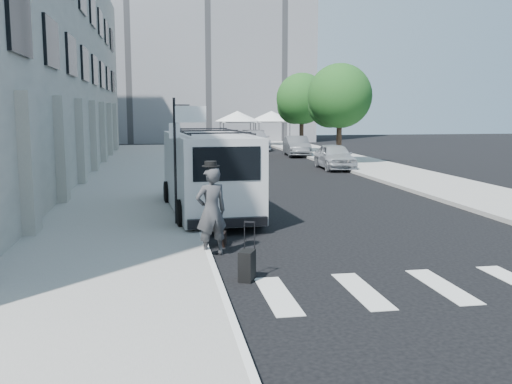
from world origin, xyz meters
name	(u,v)px	position (x,y,z in m)	size (l,w,h in m)	color
ground	(293,253)	(0.00, 0.00, 0.00)	(120.00, 120.00, 0.00)	black
sidewalk_left	(134,176)	(-4.25, 16.00, 0.07)	(4.50, 48.00, 0.15)	gray
sidewalk_right	(361,164)	(9.00, 20.00, 0.07)	(4.00, 56.00, 0.15)	gray
building_far	(203,23)	(2.00, 50.00, 12.50)	(22.00, 12.00, 25.00)	slate
sign_pole	(183,134)	(-2.36, 3.20, 2.65)	(1.03, 0.07, 3.50)	black
tree_near	(337,99)	(7.50, 20.15, 3.97)	(3.80, 3.83, 6.03)	black
tree_far	(300,101)	(7.50, 29.15, 3.97)	(3.80, 3.83, 6.03)	black
tent_left	(237,117)	(4.00, 38.00, 2.71)	(4.00, 4.00, 3.20)	black
tent_right	(271,116)	(7.20, 38.50, 2.71)	(4.00, 4.00, 3.20)	black
businessman	(211,211)	(-1.90, 0.06, 1.03)	(0.75, 0.49, 2.06)	#38383B
briefcase	(223,239)	(-1.53, 0.96, 0.17)	(0.12, 0.44, 0.34)	black
suitcase	(247,265)	(-1.40, -2.00, 0.31)	(0.41, 0.48, 1.15)	black
cargo_van	(208,173)	(-1.52, 5.35, 1.32)	(2.80, 7.03, 2.57)	silver
parked_car_a	(335,156)	(6.73, 18.03, 0.72)	(1.71, 4.24, 1.44)	#ACAFB5
parked_car_b	(297,146)	(6.80, 27.23, 0.72)	(1.52, 4.36, 1.44)	#4E5154
parked_car_c	(255,140)	(5.00, 34.31, 0.81)	(2.26, 5.57, 1.62)	#A5A6AD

